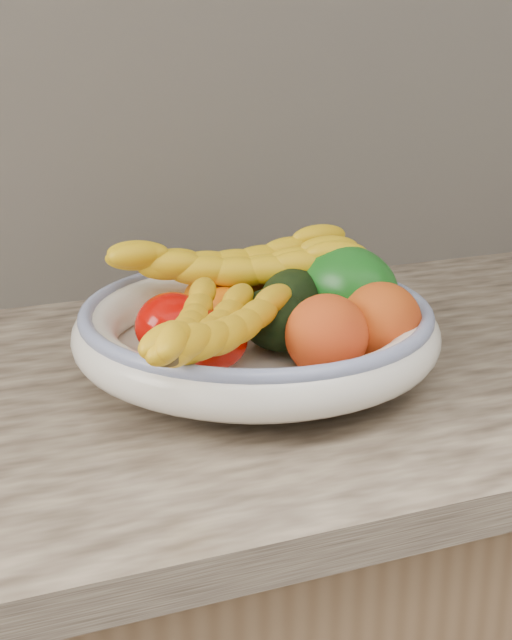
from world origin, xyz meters
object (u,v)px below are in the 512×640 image
object	(u,v)px
fruit_bowl	(256,330)
banana_bunch_back	(235,271)
green_mango	(343,288)
banana_bunch_front	(206,337)

from	to	relation	value
fruit_bowl	banana_bunch_back	bearing A→B (deg)	84.40
green_mango	banana_bunch_back	xyz separation A→B (m)	(-0.11, 0.07, 0.01)
banana_bunch_front	fruit_bowl	bearing A→B (deg)	-5.95
green_mango	banana_bunch_front	world-z (taller)	green_mango
green_mango	banana_bunch_front	bearing A→B (deg)	-175.63
banana_bunch_back	banana_bunch_front	world-z (taller)	banana_bunch_back
banana_bunch_back	fruit_bowl	bearing A→B (deg)	-85.37
fruit_bowl	banana_bunch_front	distance (m)	0.12
fruit_bowl	banana_bunch_front	world-z (taller)	banana_bunch_front
banana_bunch_front	banana_bunch_back	bearing A→B (deg)	10.50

